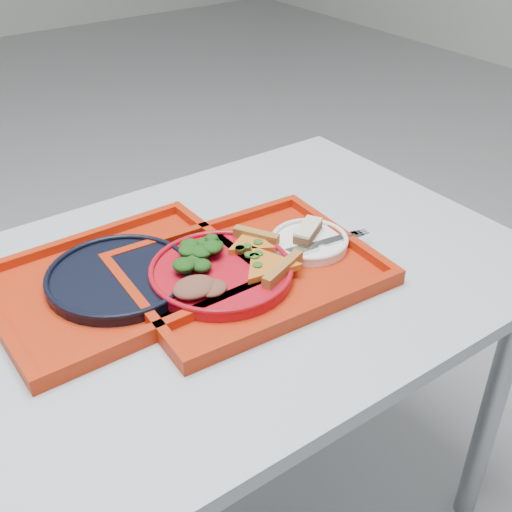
% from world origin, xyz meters
% --- Properties ---
extents(table, '(1.60, 0.80, 0.75)m').
position_xyz_m(table, '(0.00, 0.00, 0.68)').
color(table, '#A2ABB6').
rests_on(table, ground).
extents(tray_main, '(0.47, 0.38, 0.01)m').
position_xyz_m(tray_main, '(0.26, -0.03, 0.76)').
color(tray_main, '#A92208').
rests_on(tray_main, table).
extents(tray_far, '(0.45, 0.35, 0.01)m').
position_xyz_m(tray_far, '(0.05, 0.08, 0.76)').
color(tray_far, '#A92208').
rests_on(tray_far, table).
extents(dinner_plate, '(0.26, 0.26, 0.02)m').
position_xyz_m(dinner_plate, '(0.20, -0.02, 0.77)').
color(dinner_plate, '#A90B19').
rests_on(dinner_plate, tray_main).
extents(side_plate, '(0.15, 0.15, 0.01)m').
position_xyz_m(side_plate, '(0.40, -0.03, 0.77)').
color(side_plate, white).
rests_on(side_plate, tray_main).
extents(navy_plate, '(0.26, 0.26, 0.02)m').
position_xyz_m(navy_plate, '(0.05, 0.08, 0.77)').
color(navy_plate, black).
rests_on(navy_plate, tray_far).
extents(pizza_slice_a, '(0.15, 0.16, 0.02)m').
position_xyz_m(pizza_slice_a, '(0.28, -0.07, 0.79)').
color(pizza_slice_a, gold).
rests_on(pizza_slice_a, dinner_plate).
extents(pizza_slice_b, '(0.13, 0.13, 0.02)m').
position_xyz_m(pizza_slice_b, '(0.29, 0.01, 0.79)').
color(pizza_slice_b, gold).
rests_on(pizza_slice_b, dinner_plate).
extents(salad_heap, '(0.10, 0.09, 0.05)m').
position_xyz_m(salad_heap, '(0.19, 0.03, 0.80)').
color(salad_heap, black).
rests_on(salad_heap, dinner_plate).
extents(meat_portion, '(0.08, 0.06, 0.02)m').
position_xyz_m(meat_portion, '(0.13, -0.05, 0.79)').
color(meat_portion, brown).
rests_on(meat_portion, dinner_plate).
extents(dessert_bar, '(0.09, 0.07, 0.02)m').
position_xyz_m(dessert_bar, '(0.41, -0.02, 0.79)').
color(dessert_bar, '#4F2D1A').
rests_on(dessert_bar, side_plate).
extents(knife, '(0.19, 0.04, 0.01)m').
position_xyz_m(knife, '(0.40, -0.05, 0.78)').
color(knife, silver).
rests_on(knife, side_plate).
extents(fork, '(0.19, 0.04, 0.01)m').
position_xyz_m(fork, '(0.41, -0.07, 0.78)').
color(fork, silver).
rests_on(fork, side_plate).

